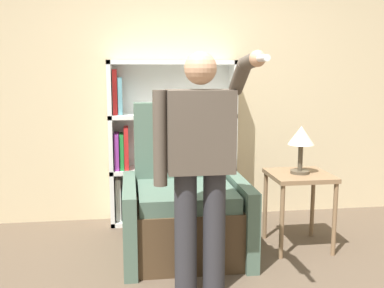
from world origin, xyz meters
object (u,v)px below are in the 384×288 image
(bookcase, at_px, (163,146))
(side_table, at_px, (299,185))
(table_lamp, at_px, (301,139))
(person_standing, at_px, (200,159))
(armchair, at_px, (184,208))

(bookcase, relative_size, side_table, 2.47)
(side_table, bearing_deg, table_lamp, 75.96)
(side_table, bearing_deg, bookcase, 142.51)
(person_standing, relative_size, side_table, 2.51)
(side_table, height_order, table_lamp, table_lamp)
(person_standing, xyz_separation_m, table_lamp, (0.95, 0.67, 0.01))
(person_standing, relative_size, table_lamp, 4.04)
(bookcase, xyz_separation_m, side_table, (1.08, -0.83, -0.22))
(person_standing, bearing_deg, table_lamp, 35.31)
(bookcase, xyz_separation_m, person_standing, (0.13, -1.50, 0.16))
(person_standing, height_order, table_lamp, person_standing)
(bookcase, relative_size, table_lamp, 3.98)
(armchair, relative_size, person_standing, 0.76)
(armchair, bearing_deg, side_table, -1.84)
(armchair, height_order, person_standing, person_standing)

